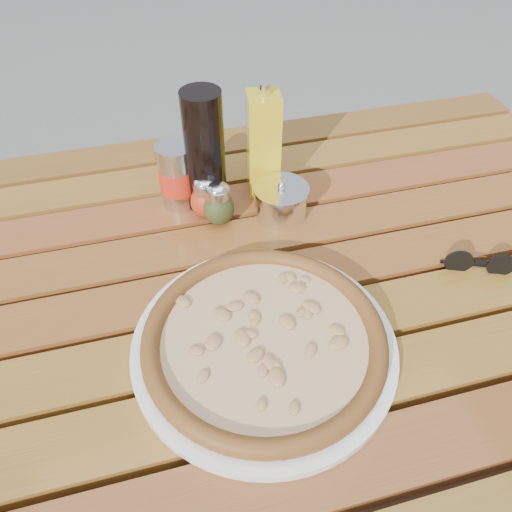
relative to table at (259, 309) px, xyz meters
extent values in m
plane|color=#62615D|center=(0.00, 0.00, -0.67)|extent=(60.00, 60.00, 0.00)
cube|color=#3B240D|center=(0.64, 0.39, -0.32)|extent=(0.06, 0.06, 0.70)
cube|color=#381C0C|center=(0.00, 0.00, 0.03)|extent=(1.36, 0.86, 0.04)
cube|color=#4F260E|center=(0.00, -0.30, 0.06)|extent=(1.40, 0.09, 0.03)
cube|color=#5B3610|center=(0.00, -0.20, 0.06)|extent=(1.40, 0.09, 0.03)
cube|color=#5C3810|center=(0.00, -0.10, 0.06)|extent=(1.40, 0.09, 0.03)
cube|color=#592B0F|center=(0.00, 0.00, 0.06)|extent=(1.40, 0.09, 0.03)
cube|color=#582C0F|center=(0.00, 0.10, 0.06)|extent=(1.40, 0.09, 0.03)
cube|color=#5D2910|center=(0.00, 0.20, 0.06)|extent=(1.40, 0.09, 0.03)
cube|color=#5C3610|center=(0.00, 0.30, 0.06)|extent=(1.40, 0.09, 0.03)
cube|color=#4F2B0E|center=(0.00, 0.41, 0.06)|extent=(1.40, 0.09, 0.03)
cylinder|color=white|center=(-0.03, -0.13, 0.08)|extent=(0.40, 0.40, 0.01)
cylinder|color=beige|center=(-0.03, -0.13, 0.09)|extent=(0.31, 0.31, 0.01)
torus|color=black|center=(-0.03, -0.13, 0.10)|extent=(0.33, 0.33, 0.03)
ellipsoid|color=#BB3715|center=(-0.05, 0.17, 0.11)|extent=(0.06, 0.06, 0.06)
cylinder|color=silver|center=(-0.05, 0.17, 0.14)|extent=(0.05, 0.05, 0.02)
ellipsoid|color=silver|center=(-0.05, 0.17, 0.15)|extent=(0.04, 0.04, 0.02)
ellipsoid|color=#3B421A|center=(-0.03, 0.15, 0.11)|extent=(0.07, 0.07, 0.06)
cylinder|color=silver|center=(-0.03, 0.15, 0.14)|extent=(0.05, 0.05, 0.02)
ellipsoid|color=silver|center=(-0.03, 0.15, 0.15)|extent=(0.05, 0.05, 0.02)
cylinder|color=black|center=(-0.04, 0.20, 0.19)|extent=(0.07, 0.07, 0.22)
cylinder|color=silver|center=(-0.09, 0.22, 0.14)|extent=(0.07, 0.07, 0.12)
cylinder|color=red|center=(-0.09, 0.22, 0.13)|extent=(0.07, 0.07, 0.04)
cube|color=gold|center=(0.07, 0.22, 0.17)|extent=(0.06, 0.06, 0.19)
cylinder|color=white|center=(0.07, 0.22, 0.28)|extent=(0.02, 0.02, 0.02)
cylinder|color=white|center=(0.08, 0.14, 0.10)|extent=(0.12, 0.12, 0.05)
cylinder|color=silver|center=(0.08, 0.14, 0.13)|extent=(0.13, 0.13, 0.01)
sphere|color=silver|center=(0.08, 0.14, 0.14)|extent=(0.02, 0.02, 0.01)
cylinder|color=black|center=(0.31, -0.06, 0.09)|extent=(0.04, 0.02, 0.04)
cylinder|color=black|center=(0.37, -0.09, 0.09)|extent=(0.04, 0.02, 0.04)
cube|color=black|center=(0.34, -0.07, 0.10)|extent=(0.02, 0.01, 0.00)
cube|color=black|center=(0.33, -0.06, 0.08)|extent=(0.09, 0.04, 0.00)
cube|color=black|center=(0.35, -0.06, 0.08)|extent=(0.09, 0.04, 0.00)
camera|label=1|loc=(-0.14, -0.51, 0.65)|focal=35.00mm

